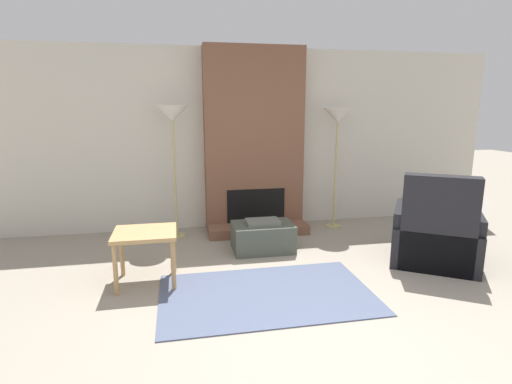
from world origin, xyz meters
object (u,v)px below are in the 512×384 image
object	(u,v)px
armchair	(435,236)
floor_lamp_right	(338,120)
floor_lamp_left	(172,119)
ottoman	(263,236)
side_table	(145,239)

from	to	relation	value
armchair	floor_lamp_right	xyz separation A→B (m)	(-0.60, 1.56, 1.27)
armchair	floor_lamp_left	bearing A→B (deg)	5.10
ottoman	side_table	bearing A→B (deg)	-153.16
ottoman	side_table	world-z (taller)	side_table
side_table	floor_lamp_left	world-z (taller)	floor_lamp_left
ottoman	floor_lamp_right	distance (m)	2.04
side_table	floor_lamp_left	xyz separation A→B (m)	(0.31, 1.48, 1.15)
ottoman	side_table	xyz separation A→B (m)	(-1.36, -0.69, 0.29)
armchair	side_table	size ratio (longest dim) A/B	2.12
armchair	side_table	distance (m)	3.23
side_table	armchair	bearing A→B (deg)	-1.49
ottoman	armchair	distance (m)	2.02
side_table	floor_lamp_right	bearing A→B (deg)	29.37
armchair	side_table	world-z (taller)	armchair
floor_lamp_right	side_table	bearing A→B (deg)	-150.63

